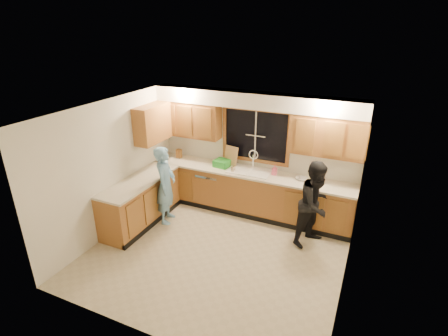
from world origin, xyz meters
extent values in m
plane|color=#BCAF91|center=(0.00, 0.00, 0.00)|extent=(4.20, 4.20, 0.00)
plane|color=white|center=(0.00, 0.00, 2.50)|extent=(4.20, 4.20, 0.00)
plane|color=silver|center=(0.00, 1.90, 1.25)|extent=(4.20, 0.00, 4.20)
plane|color=silver|center=(-2.10, 0.00, 1.25)|extent=(0.00, 3.80, 3.80)
plane|color=silver|center=(2.10, 0.00, 1.25)|extent=(0.00, 3.80, 3.80)
cube|color=#9D622D|center=(0.00, 1.60, 0.44)|extent=(4.20, 0.60, 0.88)
cube|color=#9D622D|center=(-1.80, 0.35, 0.44)|extent=(0.60, 1.90, 0.88)
cube|color=beige|center=(0.00, 1.58, 0.90)|extent=(4.20, 0.63, 0.04)
cube|color=beige|center=(-1.79, 0.35, 0.90)|extent=(0.63, 1.90, 0.04)
cube|color=#9D622D|center=(-1.43, 1.73, 1.83)|extent=(1.35, 0.33, 0.75)
cube|color=#9D622D|center=(1.43, 1.73, 1.83)|extent=(1.35, 0.33, 0.75)
cube|color=#9D622D|center=(-1.94, 1.12, 1.83)|extent=(0.33, 0.90, 0.75)
cube|color=white|center=(0.00, 1.72, 2.35)|extent=(4.20, 0.35, 0.30)
cube|color=black|center=(0.00, 1.90, 1.60)|extent=(1.30, 0.01, 1.00)
cube|color=#9D622D|center=(0.00, 1.89, 2.14)|extent=(1.44, 0.03, 0.07)
cube|color=#9D622D|center=(0.00, 1.89, 1.07)|extent=(1.44, 0.03, 0.07)
cube|color=#9D622D|center=(-0.69, 1.89, 1.60)|extent=(0.07, 0.03, 1.00)
cube|color=#9D622D|center=(0.69, 1.89, 1.60)|extent=(0.07, 0.03, 1.00)
cube|color=white|center=(0.00, 1.60, 0.93)|extent=(0.86, 0.52, 0.03)
cube|color=white|center=(-0.21, 1.60, 0.84)|extent=(0.38, 0.42, 0.18)
cube|color=white|center=(0.21, 1.60, 0.84)|extent=(0.38, 0.42, 0.18)
cylinder|color=white|center=(0.00, 1.80, 1.08)|extent=(0.04, 0.04, 0.28)
torus|color=white|center=(0.00, 1.80, 1.22)|extent=(0.21, 0.03, 0.21)
cube|color=silver|center=(-0.85, 1.59, 0.41)|extent=(0.60, 0.56, 0.82)
cube|color=silver|center=(-1.80, -0.22, 0.45)|extent=(0.58, 0.75, 0.90)
imported|color=#72AAD8|center=(-1.37, 0.60, 0.79)|extent=(0.52, 0.65, 1.57)
imported|color=black|center=(1.45, 1.04, 0.79)|extent=(0.89, 0.96, 1.57)
cube|color=#966029|center=(-1.71, 1.69, 1.02)|extent=(0.11, 0.10, 0.20)
cube|color=tan|center=(-0.48, 1.76, 1.13)|extent=(0.33, 0.18, 0.41)
cube|color=green|center=(-0.63, 1.62, 0.99)|extent=(0.33, 0.32, 0.14)
imported|color=#E55779|center=(0.50, 1.66, 1.02)|extent=(0.09, 0.09, 0.20)
imported|color=silver|center=(1.05, 1.63, 0.95)|extent=(0.23, 0.23, 0.05)
cylinder|color=#C0AC93|center=(-0.30, 1.42, 0.98)|extent=(0.07, 0.07, 0.12)
cylinder|color=#C0AC93|center=(-0.30, 1.50, 0.97)|extent=(0.06, 0.06, 0.11)
camera|label=1|loc=(2.20, -4.52, 3.72)|focal=28.00mm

